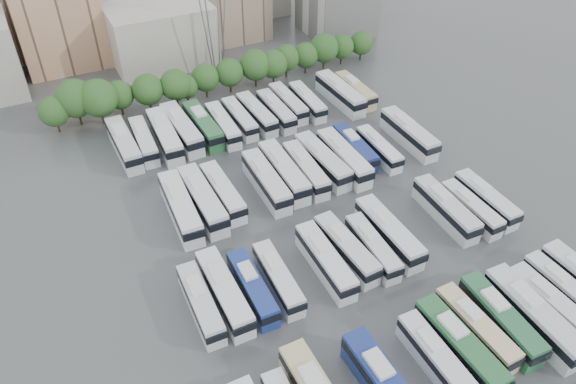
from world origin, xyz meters
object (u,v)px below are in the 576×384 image
bus_r2_s9 (344,157)px  bus_r3_s0 (124,144)px  bus_r0_s6 (436,359)px  bus_r2_s10 (355,148)px  bus_r0_s12 (563,289)px  bus_r2_s5 (266,181)px  bus_r0_s11 (550,304)px  bus_r3_s10 (307,101)px  bus_r3_s12 (340,93)px  bus_r1_s12 (471,208)px  bus_r1_s0 (201,303)px  bus_r1_s5 (326,261)px  bus_r1_s6 (346,249)px  bus_r3_s1 (144,141)px  bus_r3_s13 (355,90)px  bus_r0_s9 (501,319)px  bus_r0_s10 (533,316)px  bus_r3_s5 (223,125)px  bus_r3_s3 (182,129)px  bus_r1_s7 (373,247)px  bus_r2_s3 (223,192)px  bus_r1_s1 (224,292)px  bus_r3_s4 (203,125)px  bus_r3_s8 (276,111)px  bus_r3_s7 (257,114)px  bus_r1_s8 (389,232)px  bus_r2_s13 (409,133)px  bus_r1_s11 (446,208)px  bus_r3_s9 (288,103)px  bus_r2_s11 (379,148)px  bus_r2_s6 (284,171)px  bus_r3_s6 (240,118)px  bus_r2_s7 (306,169)px  bus_r0_s8 (476,328)px  bus_r1_s3 (278,278)px  bus_r1_s2 (252,288)px  bus_r0_s7 (460,346)px  bus_r3_s2 (165,135)px

bus_r2_s9 → bus_r3_s0: size_ratio=1.00×
bus_r0_s6 → bus_r2_s10: bus_r0_s6 is taller
bus_r0_s12 → bus_r2_s5: bearing=122.7°
bus_r0_s11 → bus_r0_s12: bearing=15.7°
bus_r3_s10 → bus_r3_s12: size_ratio=0.84×
bus_r1_s12 → bus_r3_s0: (-39.58, 36.83, 0.34)m
bus_r1_s0 → bus_r3_s12: bearing=43.1°
bus_r1_s5 → bus_r1_s6: 3.55m
bus_r3_s1 → bus_r1_s6: bearing=-62.6°
bus_r3_s13 → bus_r0_s9: bearing=-104.4°
bus_r0_s10 → bus_r3_s5: 55.94m
bus_r3_s5 → bus_r1_s6: bearing=-82.9°
bus_r1_s12 → bus_r3_s3: bus_r3_s3 is taller
bus_r0_s10 → bus_r3_s3: (-23.32, 54.98, 0.00)m
bus_r1_s7 → bus_r2_s3: 23.13m
bus_r1_s1 → bus_r3_s4: 37.19m
bus_r1_s0 → bus_r3_s8: (26.34, 35.09, 0.03)m
bus_r1_s1 → bus_r3_s7: 40.53m
bus_r1_s8 → bus_r2_s13: (16.54, 18.39, 0.04)m
bus_r1_s11 → bus_r3_s9: bearing=102.4°
bus_r2_s3 → bus_r2_s13: bus_r2_s13 is taller
bus_r2_s11 → bus_r1_s5: bearing=-136.6°
bus_r3_s1 → bus_r3_s4: bus_r3_s4 is taller
bus_r2_s6 → bus_r3_s12: 25.99m
bus_r1_s5 → bus_r1_s12: size_ratio=1.13×
bus_r3_s6 → bus_r0_s12: bearing=-69.5°
bus_r1_s5 → bus_r3_s8: (10.13, 35.69, -0.10)m
bus_r2_s7 → bus_r3_s1: bearing=139.5°
bus_r1_s6 → bus_r2_s6: bus_r2_s6 is taller
bus_r2_s9 → bus_r0_s6: bearing=-104.7°
bus_r0_s8 → bus_r1_s1: bearing=142.1°
bus_r0_s10 → bus_r1_s3: bearing=143.0°
bus_r1_s3 → bus_r2_s5: bus_r2_s5 is taller
bus_r2_s10 → bus_r0_s6: bearing=-106.3°
bus_r3_s7 → bus_r3_s9: (6.61, 1.05, -0.06)m
bus_r1_s2 → bus_r3_s8: 40.79m
bus_r2_s11 → bus_r3_s5: size_ratio=0.92×
bus_r2_s11 → bus_r1_s0: bearing=-153.0°
bus_r3_s8 → bus_r3_s9: bearing=26.3°
bus_r2_s3 → bus_r2_s9: (19.90, -0.58, 0.16)m
bus_r1_s11 → bus_r3_s0: size_ratio=0.95×
bus_r1_s8 → bus_r2_s7: bus_r1_s8 is taller
bus_r0_s7 → bus_r1_s12: bus_r0_s7 is taller
bus_r0_s6 → bus_r3_s1: (-16.75, 54.22, 0.04)m
bus_r1_s3 → bus_r3_s1: 37.17m
bus_r0_s7 → bus_r3_s5: size_ratio=1.08×
bus_r2_s11 → bus_r2_s13: bus_r2_s13 is taller
bus_r0_s7 → bus_r1_s1: bus_r1_s1 is taller
bus_r3_s2 → bus_r3_s12: (32.92, -0.52, -0.04)m
bus_r2_s3 → bus_r1_s2: bearing=-101.1°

